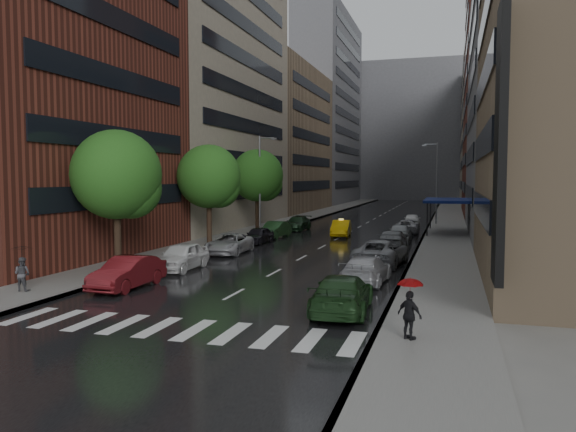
{
  "coord_description": "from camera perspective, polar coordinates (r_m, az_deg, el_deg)",
  "views": [
    {
      "loc": [
        9.47,
        -19.56,
        5.36
      ],
      "look_at": [
        0.0,
        12.76,
        3.0
      ],
      "focal_mm": 35.0,
      "sensor_mm": 36.0,
      "label": 1
    }
  ],
  "objects": [
    {
      "name": "buildings_right",
      "position": [
        77.07,
        20.7,
        10.96
      ],
      "size": [
        8.05,
        109.1,
        36.0
      ],
      "color": "#937A5B",
      "rests_on": "ground"
    },
    {
      "name": "awning",
      "position": [
        54.61,
        15.81,
        1.52
      ],
      "size": [
        4.0,
        8.0,
        3.12
      ],
      "color": "navy",
      "rests_on": "sidewalk_right"
    },
    {
      "name": "crosswalk",
      "position": [
        20.56,
        -11.32,
        -11.14
      ],
      "size": [
        13.15,
        2.8,
        0.01
      ],
      "color": "silver",
      "rests_on": "ground"
    },
    {
      "name": "road",
      "position": [
        70.4,
        8.55,
        -0.4
      ],
      "size": [
        14.0,
        140.0,
        0.01
      ],
      "primitive_type": "cube",
      "color": "black",
      "rests_on": "ground"
    },
    {
      "name": "ped_red_umbrella",
      "position": [
        18.52,
        12.27,
        -8.62
      ],
      "size": [
        0.98,
        0.84,
        2.01
      ],
      "color": "black",
      "rests_on": "sidewalk_right"
    },
    {
      "name": "tree_near",
      "position": [
        32.89,
        -17.04,
        4.02
      ],
      "size": [
        5.01,
        5.01,
        7.99
      ],
      "color": "#382619",
      "rests_on": "ground"
    },
    {
      "name": "buildings_left",
      "position": [
        82.77,
        -1.02,
        11.38
      ],
      "size": [
        8.0,
        108.0,
        38.0
      ],
      "color": "maroon",
      "rests_on": "ground"
    },
    {
      "name": "street_lamp_right",
      "position": [
        64.58,
        14.81,
        3.45
      ],
      "size": [
        1.74,
        0.22,
        9.0
      ],
      "color": "gray",
      "rests_on": "sidewalk_right"
    },
    {
      "name": "ground",
      "position": [
        22.38,
        -9.37,
        -9.9
      ],
      "size": [
        220.0,
        220.0,
        0.0
      ],
      "primitive_type": "plane",
      "color": "gray",
      "rests_on": "ground"
    },
    {
      "name": "ped_black_umbrella",
      "position": [
        28.35,
        -25.42,
        -4.41
      ],
      "size": [
        0.96,
        0.98,
        2.09
      ],
      "color": "#454549",
      "rests_on": "sidewalk_left"
    },
    {
      "name": "parked_cars_left",
      "position": [
        41.06,
        -5.02,
        -2.49
      ],
      "size": [
        2.53,
        35.42,
        1.59
      ],
      "color": "maroon",
      "rests_on": "ground"
    },
    {
      "name": "sidewalk_right",
      "position": [
        69.76,
        15.9,
        -0.49
      ],
      "size": [
        4.0,
        140.0,
        0.15
      ],
      "primitive_type": "cube",
      "color": "gray",
      "rests_on": "ground"
    },
    {
      "name": "tree_far",
      "position": [
        54.2,
        -3.15,
        4.13
      ],
      "size": [
        5.03,
        5.03,
        8.01
      ],
      "color": "#382619",
      "rests_on": "ground"
    },
    {
      "name": "taxi",
      "position": [
        50.58,
        5.41,
        -1.26
      ],
      "size": [
        1.99,
        4.58,
        1.47
      ],
      "primitive_type": "imported",
      "rotation": [
        0.0,
        0.0,
        0.1
      ],
      "color": "yellow",
      "rests_on": "ground"
    },
    {
      "name": "street_lamp_left",
      "position": [
        52.46,
        -2.8,
        3.49
      ],
      "size": [
        1.74,
        0.22,
        9.0
      ],
      "color": "gray",
      "rests_on": "sidewalk_left"
    },
    {
      "name": "sidewalk_left",
      "position": [
        72.16,
        1.46,
        -0.2
      ],
      "size": [
        4.0,
        140.0,
        0.15
      ],
      "primitive_type": "cube",
      "color": "gray",
      "rests_on": "ground"
    },
    {
      "name": "tree_mid",
      "position": [
        43.81,
        -8.05,
        3.98
      ],
      "size": [
        4.92,
        4.92,
        7.85
      ],
      "color": "#382619",
      "rests_on": "ground"
    },
    {
      "name": "building_far",
      "position": [
        138.3,
        12.49,
        8.32
      ],
      "size": [
        40.0,
        14.0,
        32.0
      ],
      "primitive_type": "cube",
      "color": "slate",
      "rests_on": "ground"
    },
    {
      "name": "parked_cars_right",
      "position": [
        39.49,
        10.31,
        -2.77
      ],
      "size": [
        3.18,
        44.51,
        1.57
      ],
      "color": "#1C3B1A",
      "rests_on": "ground"
    }
  ]
}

